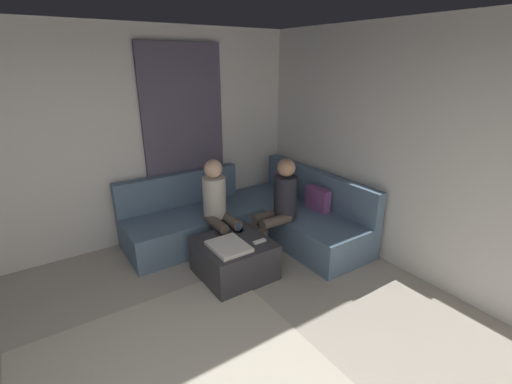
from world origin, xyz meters
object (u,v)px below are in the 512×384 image
object	(u,v)px
ottoman	(234,258)
game_remote	(259,241)
person_on_couch_side	(218,205)
sectional_couch	(253,218)
person_on_couch_back	(279,203)
coffee_mug	(237,226)

from	to	relation	value
ottoman	game_remote	world-z (taller)	game_remote
ottoman	person_on_couch_side	distance (m)	0.67
sectional_couch	person_on_couch_back	bearing A→B (deg)	6.28
sectional_couch	person_on_couch_side	world-z (taller)	person_on_couch_side
game_remote	person_on_couch_back	distance (m)	0.64
coffee_mug	game_remote	size ratio (longest dim) A/B	0.63
coffee_mug	person_on_couch_side	distance (m)	0.35
game_remote	person_on_couch_back	bearing A→B (deg)	122.38
person_on_couch_back	sectional_couch	bearing A→B (deg)	6.28
coffee_mug	person_on_couch_back	world-z (taller)	person_on_couch_back
ottoman	person_on_couch_back	distance (m)	0.86
person_on_couch_back	coffee_mug	bearing A→B (deg)	81.79
coffee_mug	game_remote	world-z (taller)	coffee_mug
ottoman	coffee_mug	world-z (taller)	coffee_mug
sectional_couch	game_remote	world-z (taller)	sectional_couch
coffee_mug	person_on_couch_back	bearing A→B (deg)	81.79
person_on_couch_side	game_remote	bearing A→B (deg)	101.29
sectional_couch	game_remote	distance (m)	0.95
person_on_couch_back	game_remote	bearing A→B (deg)	122.38
ottoman	sectional_couch	bearing A→B (deg)	133.68
ottoman	coffee_mug	xyz separation A→B (m)	(-0.22, 0.18, 0.26)
sectional_couch	person_on_couch_back	size ratio (longest dim) A/B	2.12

